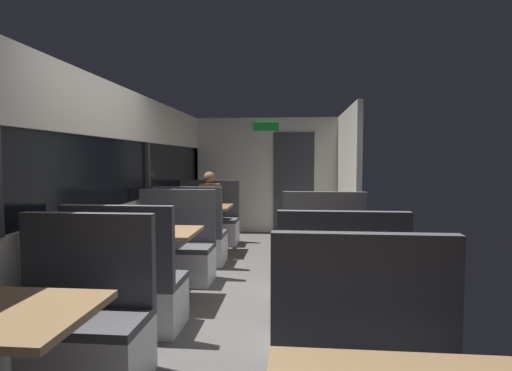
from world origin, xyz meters
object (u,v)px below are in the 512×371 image
Objects in this scene: bench_far_window_facing_entry at (211,224)px; seated_passenger at (210,213)px; bench_far_window_facing_end at (191,240)px; bench_rear_aisle_facing_entry at (325,261)px; coffee_cup_secondary at (158,224)px; bench_near_window_facing_entry at (77,331)px; dining_table_rear_aisle at (331,248)px; bench_mid_window_facing_entry at (174,254)px; dining_table_far_window at (202,212)px; bench_mid_window_facing_end at (127,292)px; bench_rear_aisle_facing_end at (339,307)px; dining_table_mid_window at (154,240)px.

bench_far_window_facing_entry is 0.22m from seated_passenger.
bench_rear_aisle_facing_entry is (1.79, -1.00, 0.00)m from bench_far_window_facing_end.
bench_far_window_facing_end is 1.46m from coffee_cup_secondary.
bench_near_window_facing_entry is 12.22× the size of coffee_cup_secondary.
coffee_cup_secondary reaches higher than dining_table_rear_aisle.
bench_mid_window_facing_entry reaches higher than dining_table_far_window.
bench_far_window_facing_end is 1.00× the size of bench_far_window_facing_entry.
bench_far_window_facing_entry is 3.60m from dining_table_rear_aisle.
bench_mid_window_facing_end and bench_rear_aisle_facing_end have the same top height.
bench_far_window_facing_end is 1.22× the size of dining_table_rear_aisle.
bench_far_window_facing_entry is at bearing 90.16° from coffee_cup_secondary.
bench_mid_window_facing_end is 1.88m from dining_table_rear_aisle.
bench_near_window_facing_entry is 4.34m from seated_passenger.
bench_mid_window_facing_entry is at bearing -90.00° from seated_passenger.
bench_mid_window_facing_end and bench_far_window_facing_entry have the same top height.
dining_table_mid_window is (0.00, 1.50, 0.31)m from bench_near_window_facing_entry.
coffee_cup_secondary is (0.01, -2.09, 0.15)m from dining_table_far_window.
bench_mid_window_facing_entry is at bearing 90.00° from dining_table_mid_window.
bench_far_window_facing_end and bench_rear_aisle_facing_entry have the same top height.
dining_table_far_window is at bearing 90.21° from coffee_cup_secondary.
bench_far_window_facing_entry is at bearing 90.00° from dining_table_far_window.
coffee_cup_secondary is at bearing -89.79° from dining_table_far_window.
dining_table_mid_window is at bearing -90.00° from bench_mid_window_facing_entry.
bench_near_window_facing_entry is at bearing -90.00° from seated_passenger.
bench_far_window_facing_end is at bearing 150.72° from bench_rear_aisle_facing_entry.
dining_table_mid_window is 0.71× the size of seated_passenger.
dining_table_mid_window is at bearing -164.41° from bench_rear_aisle_facing_entry.
dining_table_far_window is 2.49m from bench_rear_aisle_facing_entry.
dining_table_mid_window is at bearing -90.00° from seated_passenger.
bench_near_window_facing_entry is at bearing -90.27° from coffee_cup_secondary.
coffee_cup_secondary is (0.01, 0.81, 0.46)m from bench_mid_window_facing_end.
bench_mid_window_facing_entry is at bearing 90.00° from bench_near_window_facing_entry.
bench_mid_window_facing_entry is at bearing 90.00° from bench_mid_window_facing_end.
dining_table_far_window is at bearing 119.99° from bench_rear_aisle_facing_end.
coffee_cup_secondary is at bearing 170.02° from dining_table_rear_aisle.
dining_table_rear_aisle is at bearing 90.00° from bench_rear_aisle_facing_end.
dining_table_mid_window is 0.82× the size of bench_rear_aisle_facing_end.
bench_near_window_facing_entry is 0.80m from bench_mid_window_facing_end.
bench_mid_window_facing_end is 0.93m from coffee_cup_secondary.
bench_mid_window_facing_end is 1.40m from bench_mid_window_facing_entry.
bench_mid_window_facing_end reaches higher than coffee_cup_secondary.
bench_rear_aisle_facing_end is at bearing -64.36° from seated_passenger.
bench_rear_aisle_facing_entry is (1.79, -2.40, 0.00)m from bench_far_window_facing_entry.
bench_rear_aisle_facing_entry is (1.79, 1.20, 0.00)m from bench_mid_window_facing_end.
seated_passenger reaches higher than coffee_cup_secondary.
bench_far_window_facing_entry is (0.00, 3.60, 0.00)m from bench_mid_window_facing_end.
bench_rear_aisle_facing_end is (1.79, -0.20, 0.00)m from bench_mid_window_facing_end.
bench_mid_window_facing_entry and bench_rear_aisle_facing_end have the same top height.
bench_mid_window_facing_entry is 1.22× the size of dining_table_far_window.
dining_table_rear_aisle is at bearing -60.01° from bench_far_window_facing_entry.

